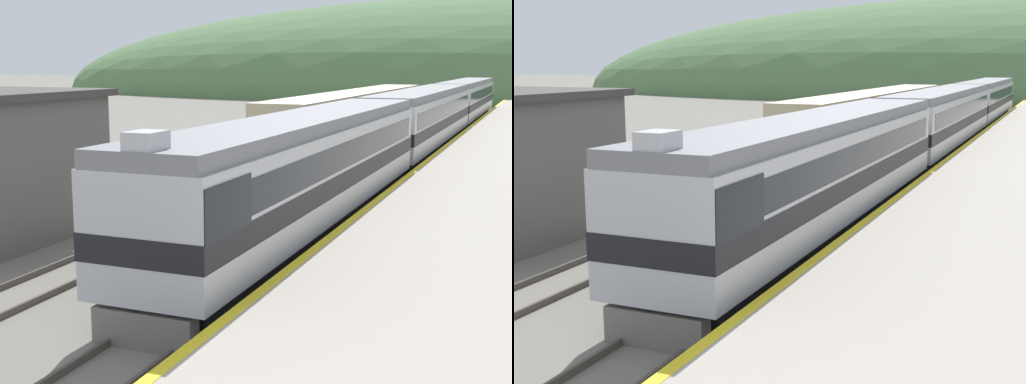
% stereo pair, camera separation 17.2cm
% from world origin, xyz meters
% --- Properties ---
extents(track_main, '(1.52, 180.00, 0.16)m').
position_xyz_m(track_main, '(0.00, 70.00, 0.08)').
color(track_main, '#4C443D').
rests_on(track_main, ground).
extents(track_siding, '(1.52, 180.00, 0.16)m').
position_xyz_m(track_siding, '(-4.46, 70.00, 0.08)').
color(track_siding, '#4C443D').
rests_on(track_siding, ground).
extents(platform, '(5.94, 140.00, 1.00)m').
position_xyz_m(platform, '(4.77, 50.00, 0.49)').
color(platform, '#ADA393').
rests_on(platform, ground).
extents(express_train_lead_car, '(2.89, 20.81, 4.29)m').
position_xyz_m(express_train_lead_car, '(0.00, 29.24, 2.15)').
color(express_train_lead_car, black).
rests_on(express_train_lead_car, ground).
extents(carriage_second, '(2.88, 22.75, 3.93)m').
position_xyz_m(carriage_second, '(0.00, 52.13, 2.14)').
color(carriage_second, black).
rests_on(carriage_second, ground).
extents(carriage_third, '(2.88, 22.75, 3.93)m').
position_xyz_m(carriage_third, '(0.00, 75.75, 2.14)').
color(carriage_third, black).
rests_on(carriage_third, ground).
extents(siding_train, '(2.90, 29.73, 3.70)m').
position_xyz_m(siding_train, '(-4.46, 53.06, 1.91)').
color(siding_train, black).
rests_on(siding_train, ground).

